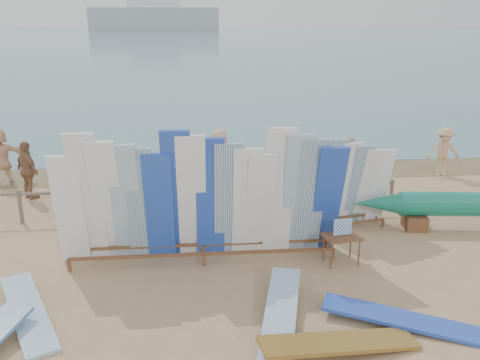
{
  "coord_description": "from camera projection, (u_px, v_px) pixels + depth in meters",
  "views": [
    {
      "loc": [
        0.56,
        -9.87,
        5.2
      ],
      "look_at": [
        1.71,
        2.39,
        1.21
      ],
      "focal_mm": 38.0,
      "sensor_mm": 36.0,
      "label": 1
    }
  ],
  "objects": [
    {
      "name": "beachgoer_8",
      "position": [
        349.0,
        165.0,
        15.58
      ],
      "size": [
        0.82,
        0.88,
        1.68
      ],
      "primitive_type": "imported",
      "rotation": [
        0.0,
        0.0,
        5.39
      ],
      "color": "beige",
      "rests_on": "ground"
    },
    {
      "name": "stroller",
      "position": [
        251.0,
        187.0,
        15.0
      ],
      "size": [
        0.71,
        0.82,
        0.94
      ],
      "rotation": [
        0.0,
        0.0,
        0.4
      ],
      "color": "red",
      "rests_on": "ground"
    },
    {
      "name": "flat_board_d",
      "position": [
        399.0,
        324.0,
        8.98
      ],
      "size": [
        2.69,
        1.63,
        0.23
      ],
      "primitive_type": "cube",
      "rotation": [
        0.06,
        0.0,
        1.14
      ],
      "color": "#2548B9",
      "rests_on": "ground"
    },
    {
      "name": "beachgoer_6",
      "position": [
        220.0,
        159.0,
        15.78
      ],
      "size": [
        0.67,
        1.01,
        1.9
      ],
      "primitive_type": "imported",
      "rotation": [
        0.0,
        0.0,
        1.84
      ],
      "color": "tan",
      "rests_on": "ground"
    },
    {
      "name": "beachgoer_2",
      "position": [
        129.0,
        181.0,
        13.93
      ],
      "size": [
        0.54,
        0.91,
        1.76
      ],
      "primitive_type": "imported",
      "rotation": [
        0.0,
        0.0,
        4.87
      ],
      "color": "beige",
      "rests_on": "ground"
    },
    {
      "name": "main_surfboard_rack",
      "position": [
        202.0,
        203.0,
        10.9
      ],
      "size": [
        6.15,
        0.93,
        3.07
      ],
      "rotation": [
        0.0,
        0.0,
        -0.0
      ],
      "color": "brown",
      "rests_on": "ground"
    },
    {
      "name": "flat_board_a",
      "position": [
        29.0,
        317.0,
        9.2
      ],
      "size": [
        1.69,
        2.67,
        0.23
      ],
      "primitive_type": "cube",
      "rotation": [
        0.06,
        0.0,
        0.46
      ],
      "color": "#7FAACB",
      "rests_on": "ground"
    },
    {
      "name": "beachgoer_extra_0",
      "position": [
        444.0,
        152.0,
        17.1
      ],
      "size": [
        1.17,
        0.73,
        1.68
      ],
      "primitive_type": "imported",
      "rotation": [
        0.0,
        0.0,
        6.0
      ],
      "color": "tan",
      "rests_on": "ground"
    },
    {
      "name": "distant_ship",
      "position": [
        154.0,
        16.0,
        178.71
      ],
      "size": [
        45.0,
        8.0,
        14.0
      ],
      "color": "#999EA3",
      "rests_on": "ocean"
    },
    {
      "name": "vendor_table",
      "position": [
        341.0,
        249.0,
        11.1
      ],
      "size": [
        0.87,
        0.67,
        1.05
      ],
      "rotation": [
        0.0,
        0.0,
        0.15
      ],
      "color": "brown",
      "rests_on": "ground"
    },
    {
      "name": "beachgoer_5",
      "position": [
        195.0,
        163.0,
        15.73
      ],
      "size": [
        0.95,
        1.69,
        1.74
      ],
      "primitive_type": "imported",
      "rotation": [
        0.0,
        0.0,
        4.43
      ],
      "color": "beige",
      "rests_on": "ground"
    },
    {
      "name": "side_surfboard_rack",
      "position": [
        350.0,
        188.0,
        12.74
      ],
      "size": [
        2.17,
        0.88,
        2.43
      ],
      "rotation": [
        0.0,
        0.0,
        0.14
      ],
      "color": "brown",
      "rests_on": "ground"
    },
    {
      "name": "beachgoer_11",
      "position": [
        0.0,
        156.0,
        16.18
      ],
      "size": [
        1.77,
        1.37,
        1.87
      ],
      "primitive_type": "imported",
      "rotation": [
        0.0,
        0.0,
        3.68
      ],
      "color": "beige",
      "rests_on": "ground"
    },
    {
      "name": "flat_board_c",
      "position": [
        340.0,
        353.0,
        8.21
      ],
      "size": [
        2.75,
        1.01,
        0.39
      ],
      "primitive_type": "cube",
      "rotation": [
        0.12,
        0.0,
        1.74
      ],
      "color": "olive",
      "rests_on": "ground"
    },
    {
      "name": "beachgoer_3",
      "position": [
        174.0,
        163.0,
        16.01
      ],
      "size": [
        0.64,
        1.06,
        1.53
      ],
      "primitive_type": "imported",
      "rotation": [
        0.0,
        0.0,
        1.32
      ],
      "color": "tan",
      "rests_on": "ground"
    },
    {
      "name": "beach_chair_right",
      "position": [
        194.0,
        193.0,
        14.77
      ],
      "size": [
        0.83,
        0.84,
        0.95
      ],
      "rotation": [
        0.0,
        0.0,
        0.56
      ],
      "color": "red",
      "rests_on": "ground"
    },
    {
      "name": "beach_chair_left",
      "position": [
        187.0,
        197.0,
        14.47
      ],
      "size": [
        0.61,
        0.64,
        0.96
      ],
      "rotation": [
        0.0,
        0.0,
        -0.01
      ],
      "color": "red",
      "rests_on": "ground"
    },
    {
      "name": "ground",
      "position": [
        171.0,
        270.0,
        10.9
      ],
      "size": [
        160.0,
        160.0,
        0.0
      ],
      "primitive_type": "plane",
      "color": "tan",
      "rests_on": "ground"
    },
    {
      "name": "wet_sand_strip",
      "position": [
        178.0,
        172.0,
        17.72
      ],
      "size": [
        40.0,
        2.6,
        0.01
      ],
      "primitive_type": "cube",
      "color": "brown",
      "rests_on": "ground"
    },
    {
      "name": "beachgoer_1",
      "position": [
        70.0,
        172.0,
        14.75
      ],
      "size": [
        0.62,
        0.73,
        1.75
      ],
      "primitive_type": "imported",
      "rotation": [
        0.0,
        0.0,
        5.23
      ],
      "color": "#8C6042",
      "rests_on": "ground"
    },
    {
      "name": "beachgoer_extra_1",
      "position": [
        28.0,
        170.0,
        14.93
      ],
      "size": [
        1.04,
        1.03,
        1.74
      ],
      "primitive_type": "imported",
      "rotation": [
        0.0,
        0.0,
        2.36
      ],
      "color": "#8C6042",
      "rests_on": "ground"
    },
    {
      "name": "ocean",
      "position": [
        189.0,
        37.0,
        132.15
      ],
      "size": [
        320.0,
        240.0,
        0.02
      ],
      "primitive_type": "cube",
      "color": "slate",
      "rests_on": "ground"
    },
    {
      "name": "fence",
      "position": [
        174.0,
        196.0,
        13.55
      ],
      "size": [
        12.08,
        0.08,
        0.9
      ],
      "color": "#685C4F",
      "rests_on": "ground"
    },
    {
      "name": "flat_board_b",
      "position": [
        280.0,
        322.0,
        9.05
      ],
      "size": [
        1.22,
        2.75,
        0.37
      ],
      "primitive_type": "cube",
      "rotation": [
        0.11,
        0.0,
        -0.25
      ],
      "color": "#7FAACB",
      "rests_on": "ground"
    }
  ]
}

